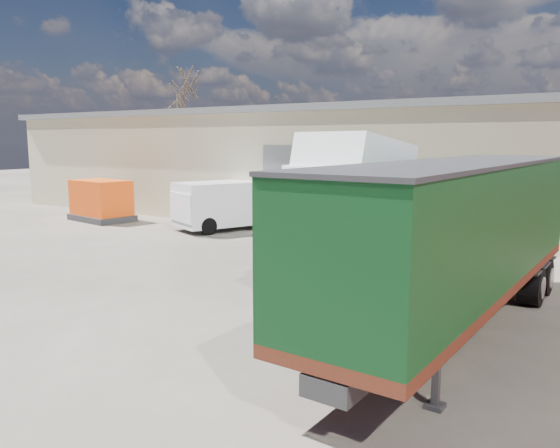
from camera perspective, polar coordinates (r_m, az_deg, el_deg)
The scene contains 7 objects.
ground at distance 14.01m, azimuth -10.93°, elevation -7.17°, with size 120.00×120.00×0.00m, color #272420.
warehouse at distance 29.99m, azimuth 1.58°, elevation 6.53°, with size 30.60×12.60×5.42m.
bare_tree at distance 40.61m, azimuth -10.54°, elevation 14.38°, with size 4.00×4.00×9.60m.
tractor_unit at distance 12.66m, azimuth 9.21°, elevation -1.04°, with size 4.13×6.23×3.98m.
box_trailer at distance 11.19m, azimuth 18.34°, elevation -0.55°, with size 2.73×10.36×3.41m.
panel_van at distance 23.77m, azimuth -5.31°, elevation 2.06°, with size 3.85×5.42×2.05m.
orange_skip at distance 27.44m, azimuth -18.17°, elevation 2.09°, with size 3.38×2.42×1.94m.
Camera 1 is at (9.29, -9.79, 3.79)m, focal length 35.00 mm.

